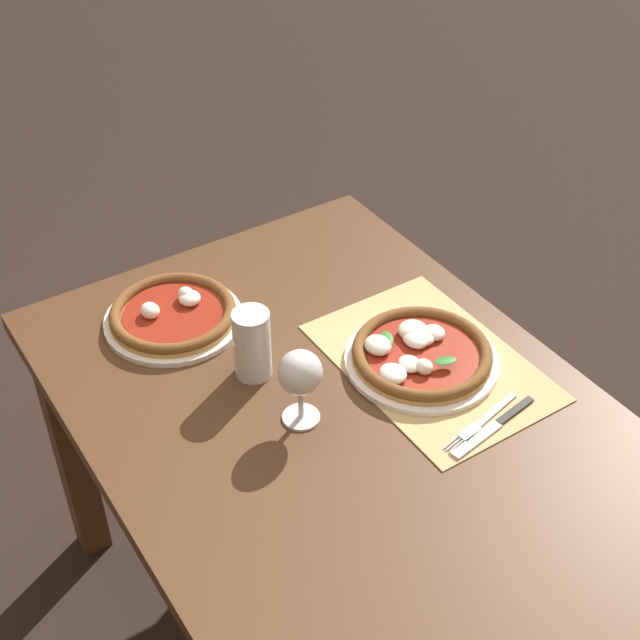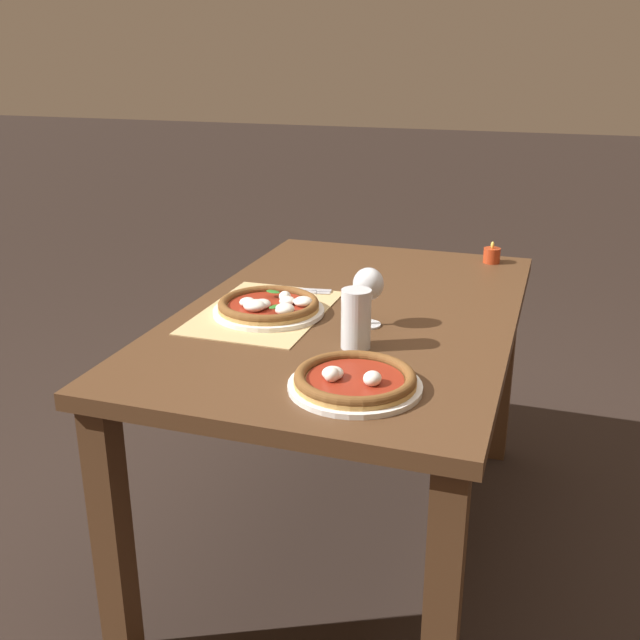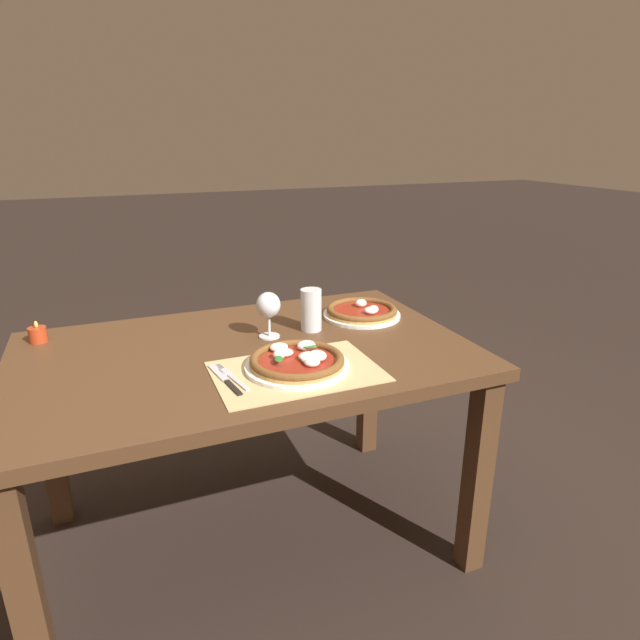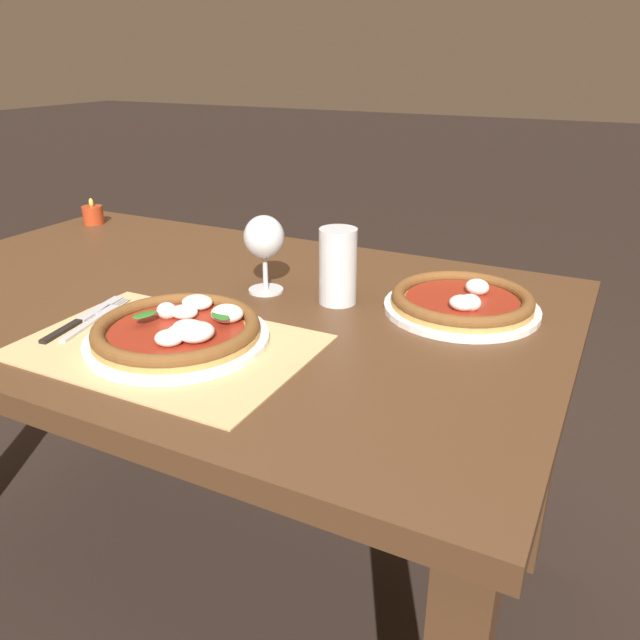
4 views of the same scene
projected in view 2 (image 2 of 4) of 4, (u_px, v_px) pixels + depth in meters
name	position (u px, v px, depth m)	size (l,w,h in m)	color
ground_plane	(347.00, 536.00, 2.31)	(24.00, 24.00, 0.00)	black
dining_table	(350.00, 344.00, 2.09)	(1.40, 0.89, 0.74)	#4C301C
paper_placemat	(264.00, 312.00, 2.04)	(0.47, 0.32, 0.00)	tan
pizza_near	(269.00, 306.00, 2.01)	(0.30, 0.30, 0.05)	white
pizza_far	(355.00, 380.00, 1.57)	(0.29, 0.29, 0.05)	white
wine_glass	(368.00, 287.00, 1.90)	(0.08, 0.08, 0.16)	silver
pint_glass	(356.00, 320.00, 1.78)	(0.07, 0.07, 0.15)	silver
fork	(297.00, 292.00, 2.19)	(0.06, 0.20, 0.00)	#B7B7BC
knife	(295.00, 289.00, 2.21)	(0.05, 0.22, 0.01)	black
votive_candle	(492.00, 256.00, 2.49)	(0.06, 0.06, 0.07)	#B23819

